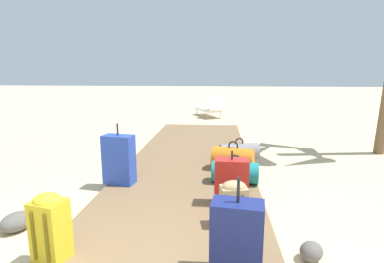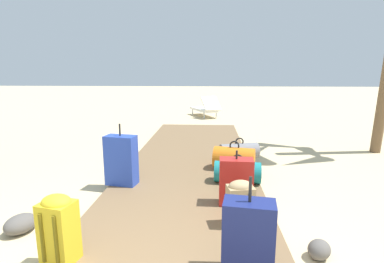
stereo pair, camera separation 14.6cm
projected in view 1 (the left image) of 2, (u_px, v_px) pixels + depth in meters
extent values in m
plane|color=#D1BA8C|center=(185.00, 181.00, 4.65)|extent=(60.00, 60.00, 0.00)
cube|color=brown|center=(190.00, 163.00, 5.38)|extent=(2.14, 7.55, 0.08)
cylinder|color=orange|center=(233.00, 159.00, 4.88)|extent=(0.72, 0.51, 0.37)
torus|color=black|center=(233.00, 146.00, 4.84)|extent=(0.17, 0.06, 0.16)
cube|color=red|center=(231.00, 182.00, 3.59)|extent=(0.41, 0.23, 0.56)
cylinder|color=black|center=(232.00, 155.00, 3.52)|extent=(0.02, 0.02, 0.10)
cube|color=#2847B7|center=(119.00, 160.00, 4.25)|extent=(0.46, 0.30, 0.70)
cylinder|color=black|center=(117.00, 129.00, 4.17)|extent=(0.02, 0.02, 0.17)
cube|color=tan|center=(233.00, 206.00, 3.10)|extent=(0.30, 0.24, 0.42)
ellipsoid|color=tan|center=(234.00, 187.00, 3.06)|extent=(0.29, 0.23, 0.13)
cylinder|color=brown|center=(229.00, 211.00, 3.00)|extent=(0.04, 0.04, 0.34)
cylinder|color=brown|center=(242.00, 210.00, 3.01)|extent=(0.04, 0.04, 0.34)
cube|color=navy|center=(237.00, 239.00, 2.31)|extent=(0.42, 0.28, 0.61)
cylinder|color=black|center=(238.00, 190.00, 2.23)|extent=(0.02, 0.02, 0.20)
cube|color=gold|center=(51.00, 230.00, 2.53)|extent=(0.31, 0.28, 0.53)
ellipsoid|color=gold|center=(48.00, 201.00, 2.48)|extent=(0.29, 0.26, 0.13)
cylinder|color=#6D5E11|center=(34.00, 236.00, 2.45)|extent=(0.04, 0.04, 0.42)
cylinder|color=#6D5E11|center=(47.00, 238.00, 2.41)|extent=(0.04, 0.04, 0.42)
cylinder|color=#197A7F|center=(235.00, 172.00, 4.31)|extent=(0.68, 0.36, 0.31)
torus|color=black|center=(235.00, 160.00, 4.28)|extent=(0.17, 0.04, 0.16)
cylinder|color=slate|center=(239.00, 152.00, 5.47)|extent=(0.75, 0.47, 0.29)
torus|color=black|center=(239.00, 142.00, 5.43)|extent=(0.16, 0.07, 0.16)
cube|color=white|center=(208.00, 109.00, 11.28)|extent=(1.13, 1.52, 0.08)
cube|color=white|center=(215.00, 103.00, 10.68)|extent=(0.76, 0.72, 0.47)
cylinder|color=silver|center=(197.00, 112.00, 11.75)|extent=(0.04, 0.04, 0.22)
cylinder|color=silver|center=(208.00, 111.00, 11.91)|extent=(0.04, 0.04, 0.22)
cylinder|color=silver|center=(208.00, 116.00, 10.72)|extent=(0.04, 0.04, 0.22)
cylinder|color=silver|center=(220.00, 115.00, 10.88)|extent=(0.04, 0.04, 0.22)
ellipsoid|color=#5B5651|center=(17.00, 222.00, 3.18)|extent=(0.38, 0.42, 0.19)
ellipsoid|color=#5B5651|center=(311.00, 251.00, 2.67)|extent=(0.29, 0.30, 0.17)
ellipsoid|color=gray|center=(126.00, 150.00, 6.06)|extent=(0.46, 0.48, 0.21)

